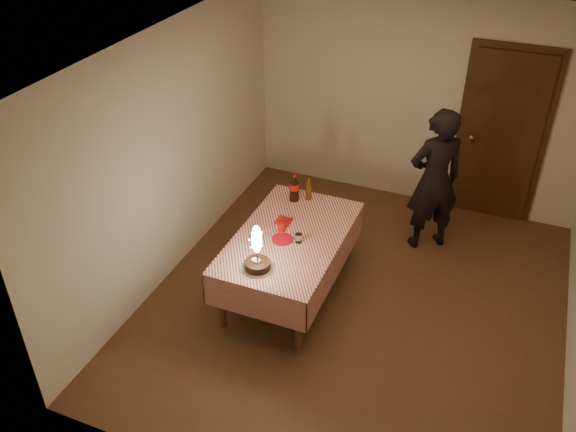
% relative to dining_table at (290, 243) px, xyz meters
% --- Properties ---
extents(ground, '(4.00, 4.50, 0.01)m').
position_rel_dining_table_xyz_m(ground, '(0.70, 0.06, -0.59)').
color(ground, brown).
rests_on(ground, ground).
extents(room_shell, '(4.04, 4.54, 2.62)m').
position_rel_dining_table_xyz_m(room_shell, '(0.73, 0.13, 1.06)').
color(room_shell, beige).
rests_on(room_shell, ground).
extents(dining_table, '(1.02, 1.72, 0.69)m').
position_rel_dining_table_xyz_m(dining_table, '(0.00, 0.00, 0.00)').
color(dining_table, brown).
rests_on(dining_table, ground).
extents(birthday_cake, '(0.29, 0.29, 0.47)m').
position_rel_dining_table_xyz_m(birthday_cake, '(-0.08, -0.59, 0.23)').
color(birthday_cake, white).
rests_on(birthday_cake, dining_table).
extents(red_plate, '(0.22, 0.22, 0.01)m').
position_rel_dining_table_xyz_m(red_plate, '(-0.04, -0.09, 0.10)').
color(red_plate, red).
rests_on(red_plate, dining_table).
extents(red_cup, '(0.08, 0.08, 0.10)m').
position_rel_dining_table_xyz_m(red_cup, '(-0.11, 0.06, 0.14)').
color(red_cup, red).
rests_on(red_cup, dining_table).
extents(clear_cup, '(0.07, 0.07, 0.09)m').
position_rel_dining_table_xyz_m(clear_cup, '(0.12, -0.06, 0.14)').
color(clear_cup, white).
rests_on(clear_cup, dining_table).
extents(napkin_stack, '(0.15, 0.15, 0.02)m').
position_rel_dining_table_xyz_m(napkin_stack, '(-0.15, 0.20, 0.10)').
color(napkin_stack, red).
rests_on(napkin_stack, dining_table).
extents(cola_bottle, '(0.10, 0.10, 0.32)m').
position_rel_dining_table_xyz_m(cola_bottle, '(-0.21, 0.63, 0.25)').
color(cola_bottle, black).
rests_on(cola_bottle, dining_table).
extents(amber_bottle_left, '(0.06, 0.06, 0.26)m').
position_rel_dining_table_xyz_m(amber_bottle_left, '(-0.07, 0.71, 0.21)').
color(amber_bottle_left, '#552D0E').
rests_on(amber_bottle_left, dining_table).
extents(photographer, '(0.73, 0.68, 1.67)m').
position_rel_dining_table_xyz_m(photographer, '(1.13, 1.36, 0.25)').
color(photographer, black).
rests_on(photographer, ground).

